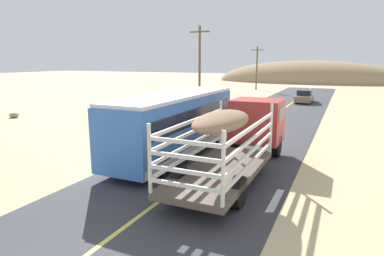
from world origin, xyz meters
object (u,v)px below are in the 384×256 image
at_px(livestock_truck, 245,129).
at_px(power_pole_far, 257,67).
at_px(car_far, 304,97).
at_px(bus, 176,122).
at_px(power_pole_mid, 200,65).
at_px(boulder_mid_field, 14,115).

height_order(livestock_truck, power_pole_far, power_pole_far).
height_order(car_far, power_pole_far, power_pole_far).
xyz_separation_m(bus, car_far, (3.44, 26.15, -1.05)).
height_order(bus, power_pole_mid, power_pole_mid).
distance_m(bus, power_pole_mid, 18.51).
height_order(car_far, power_pole_mid, power_pole_mid).
bearing_deg(livestock_truck, power_pole_mid, 119.80).
xyz_separation_m(power_pole_far, boulder_mid_field, (-12.11, -37.05, -3.69)).
relative_size(car_far, power_pole_far, 0.61).
bearing_deg(bus, power_pole_far, 98.54).
distance_m(bus, car_far, 26.40).
distance_m(livestock_truck, bus, 3.78).
bearing_deg(power_pole_mid, livestock_truck, -60.20).
relative_size(livestock_truck, bus, 0.97).
height_order(bus, boulder_mid_field, bus).
distance_m(livestock_truck, power_pole_far, 42.92).
relative_size(car_far, power_pole_mid, 0.52).
bearing_deg(livestock_truck, bus, 176.27).
bearing_deg(bus, livestock_truck, -3.73).
bearing_deg(power_pole_mid, bus, -70.12).
xyz_separation_m(livestock_truck, bus, (-3.78, 0.25, -0.04)).
height_order(bus, power_pole_far, power_pole_far).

